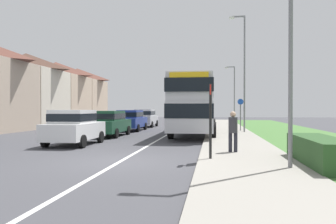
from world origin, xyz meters
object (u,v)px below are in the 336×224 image
at_px(double_decker_bus, 195,103).
at_px(parked_car_blue, 131,119).
at_px(parked_car_dark_green, 109,122).
at_px(parked_car_silver, 145,117).
at_px(pedestrian_at_stop, 233,130).
at_px(bus_stop_sign, 210,116).
at_px(cycle_route_sign, 240,113).
at_px(parked_car_white, 74,126).
at_px(street_lamp_near, 287,10).
at_px(street_lamp_mid, 243,67).
at_px(street_lamp_far, 233,91).

bearing_deg(double_decker_bus, parked_car_blue, 147.00).
distance_m(parked_car_dark_green, parked_car_silver, 11.19).
bearing_deg(pedestrian_at_stop, bus_stop_sign, -115.24).
relative_size(double_decker_bus, cycle_route_sign, 4.51).
distance_m(double_decker_bus, parked_car_silver, 10.74).
distance_m(parked_car_white, parked_car_silver, 16.36).
xyz_separation_m(street_lamp_near, street_lamp_mid, (0.06, 14.56, 0.21)).
height_order(parked_car_blue, street_lamp_far, street_lamp_far).
bearing_deg(pedestrian_at_stop, street_lamp_near, -67.82).
bearing_deg(cycle_route_sign, bus_stop_sign, -98.34).
height_order(parked_car_white, street_lamp_mid, street_lamp_mid).
relative_size(parked_car_silver, cycle_route_sign, 1.74).
bearing_deg(street_lamp_near, parked_car_white, 146.83).
relative_size(pedestrian_at_stop, bus_stop_sign, 0.64).
bearing_deg(parked_car_silver, parked_car_blue, -89.89).
bearing_deg(parked_car_dark_green, parked_car_white, -91.40).
bearing_deg(parked_car_white, parked_car_blue, 89.12).
xyz_separation_m(pedestrian_at_stop, street_lamp_near, (1.30, -3.19, 3.57)).
xyz_separation_m(street_lamp_mid, street_lamp_far, (0.15, 14.22, -0.94)).
bearing_deg(street_lamp_mid, parked_car_blue, 168.59).
bearing_deg(street_lamp_far, parked_car_white, -111.28).
relative_size(street_lamp_mid, street_lamp_far, 1.28).
xyz_separation_m(parked_car_white, pedestrian_at_stop, (7.47, -2.54, 0.04)).
bearing_deg(bus_stop_sign, double_decker_bus, 95.69).
bearing_deg(street_lamp_mid, cycle_route_sign, 92.63).
xyz_separation_m(parked_car_silver, street_lamp_near, (8.62, -22.09, 3.61)).
bearing_deg(street_lamp_near, street_lamp_far, 89.57).
height_order(double_decker_bus, parked_car_silver, double_decker_bus).
bearing_deg(street_lamp_near, parked_car_dark_green, 128.41).
relative_size(parked_car_blue, bus_stop_sign, 1.72).
height_order(parked_car_silver, street_lamp_near, street_lamp_near).
xyz_separation_m(double_decker_bus, parked_car_white, (-5.49, -7.13, -1.21)).
xyz_separation_m(cycle_route_sign, street_lamp_far, (0.22, 12.81, 2.39)).
relative_size(cycle_route_sign, street_lamp_near, 0.32).
distance_m(parked_car_blue, street_lamp_far, 15.55).
bearing_deg(street_lamp_far, street_lamp_mid, -90.62).
bearing_deg(parked_car_dark_green, double_decker_bus, 20.05).
bearing_deg(cycle_route_sign, street_lamp_near, -89.98).
distance_m(parked_car_white, bus_stop_sign, 7.93).
xyz_separation_m(parked_car_white, street_lamp_near, (8.77, -5.73, 3.61)).
xyz_separation_m(double_decker_bus, street_lamp_mid, (3.34, 1.71, 2.62)).
height_order(bus_stop_sign, street_lamp_far, street_lamp_far).
height_order(street_lamp_mid, street_lamp_far, street_lamp_mid).
height_order(parked_car_blue, bus_stop_sign, bus_stop_sign).
bearing_deg(bus_stop_sign, street_lamp_mid, 80.50).
xyz_separation_m(double_decker_bus, cycle_route_sign, (3.28, 3.12, -0.72)).
height_order(parked_car_white, bus_stop_sign, bus_stop_sign).
relative_size(parked_car_white, bus_stop_sign, 1.50).
relative_size(double_decker_bus, street_lamp_near, 1.43).
height_order(parked_car_silver, street_lamp_mid, street_lamp_mid).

